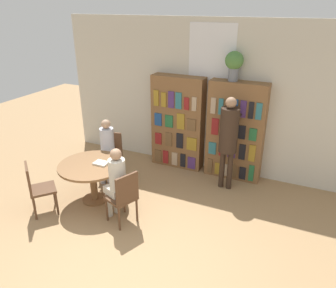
% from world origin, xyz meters
% --- Properties ---
extents(ground_plane, '(16.00, 16.00, 0.00)m').
position_xyz_m(ground_plane, '(0.00, 0.00, 0.00)').
color(ground_plane, '#9E7A51').
extents(wall_back, '(6.40, 0.07, 3.00)m').
position_xyz_m(wall_back, '(0.00, 3.24, 1.51)').
color(wall_back, beige).
rests_on(wall_back, ground_plane).
extents(bookshelf_left, '(1.08, 0.34, 1.92)m').
position_xyz_m(bookshelf_left, '(-0.60, 3.04, 0.96)').
color(bookshelf_left, brown).
rests_on(bookshelf_left, ground_plane).
extents(bookshelf_right, '(1.08, 0.34, 1.92)m').
position_xyz_m(bookshelf_right, '(0.60, 3.04, 0.96)').
color(bookshelf_right, brown).
rests_on(bookshelf_right, ground_plane).
extents(flower_vase, '(0.33, 0.33, 0.53)m').
position_xyz_m(flower_vase, '(0.47, 3.05, 2.24)').
color(flower_vase, slate).
rests_on(flower_vase, bookshelf_right).
extents(reading_table, '(1.13, 1.13, 0.71)m').
position_xyz_m(reading_table, '(-1.38, 1.15, 0.58)').
color(reading_table, brown).
rests_on(reading_table, ground_plane).
extents(chair_near_camera, '(0.56, 0.56, 0.90)m').
position_xyz_m(chair_near_camera, '(-1.97, 0.46, 0.50)').
color(chair_near_camera, brown).
rests_on(chair_near_camera, ground_plane).
extents(chair_left_side, '(0.48, 0.48, 0.90)m').
position_xyz_m(chair_left_side, '(-1.60, 2.03, 0.50)').
color(chair_left_side, brown).
rests_on(chair_left_side, ground_plane).
extents(chair_far_side, '(0.52, 0.52, 0.90)m').
position_xyz_m(chair_far_side, '(-0.55, 0.81, 0.50)').
color(chair_far_side, brown).
rests_on(chair_far_side, ground_plane).
extents(seated_reader_left, '(0.33, 0.40, 1.24)m').
position_xyz_m(seated_reader_left, '(-1.56, 1.85, 0.71)').
color(seated_reader_left, '#B2B7C6').
rests_on(seated_reader_left, ground_plane).
extents(seated_reader_right, '(0.40, 0.36, 1.25)m').
position_xyz_m(seated_reader_right, '(-0.71, 0.88, 0.71)').
color(seated_reader_right, beige).
rests_on(seated_reader_right, ground_plane).
extents(librarian_standing, '(0.33, 0.60, 1.76)m').
position_xyz_m(librarian_standing, '(0.59, 2.54, 1.09)').
color(librarian_standing, '#332319').
rests_on(librarian_standing, ground_plane).
extents(open_book_on_table, '(0.24, 0.18, 0.03)m').
position_xyz_m(open_book_on_table, '(-1.24, 1.23, 0.72)').
color(open_book_on_table, silver).
rests_on(open_book_on_table, reading_table).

